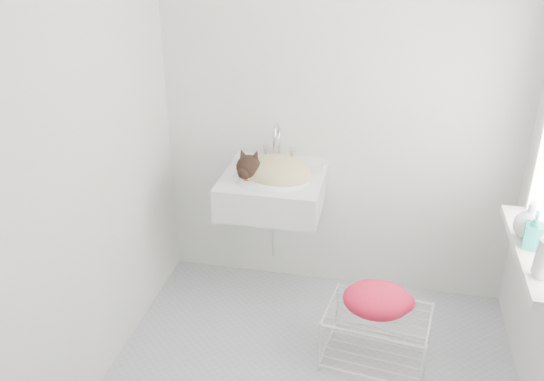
% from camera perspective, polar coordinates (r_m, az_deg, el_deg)
% --- Properties ---
extents(back_wall, '(2.20, 0.02, 2.50)m').
position_cam_1_polar(back_wall, '(3.50, 6.73, 8.50)').
color(back_wall, silver).
rests_on(back_wall, ground).
extents(left_wall, '(0.02, 2.00, 2.50)m').
position_cam_1_polar(left_wall, '(2.90, -17.59, 3.78)').
color(left_wall, silver).
rests_on(left_wall, ground).
extents(windowsill, '(0.16, 0.88, 0.04)m').
position_cam_1_polar(windowsill, '(3.01, 24.27, -5.52)').
color(windowsill, white).
rests_on(windowsill, right_wall).
extents(sink, '(0.61, 0.53, 0.24)m').
position_cam_1_polar(sink, '(3.45, 0.00, 1.31)').
color(sink, silver).
rests_on(sink, back_wall).
extents(faucet, '(0.22, 0.15, 0.22)m').
position_cam_1_polar(faucet, '(3.56, 0.60, 4.54)').
color(faucet, silver).
rests_on(faucet, sink).
extents(cat, '(0.45, 0.37, 0.27)m').
position_cam_1_polar(cat, '(3.42, 0.16, 1.79)').
color(cat, tan).
rests_on(cat, sink).
extents(wire_rack, '(0.59, 0.45, 0.33)m').
position_cam_1_polar(wire_rack, '(3.35, 10.20, -14.17)').
color(wire_rack, silver).
rests_on(wire_rack, floor).
extents(towel, '(0.39, 0.29, 0.15)m').
position_cam_1_polar(towel, '(3.23, 10.26, -11.25)').
color(towel, red).
rests_on(towel, wire_rack).
extents(bottle_a, '(0.10, 0.10, 0.21)m').
position_cam_1_polar(bottle_a, '(2.80, 25.01, -7.66)').
color(bottle_a, silver).
rests_on(bottle_a, windowsill).
extents(bottle_b, '(0.10, 0.10, 0.18)m').
position_cam_1_polar(bottle_b, '(3.00, 24.13, -5.14)').
color(bottle_b, teal).
rests_on(bottle_b, windowsill).
extents(bottle_c, '(0.20, 0.20, 0.19)m').
position_cam_1_polar(bottle_c, '(3.09, 23.81, -4.19)').
color(bottle_c, white).
rests_on(bottle_c, windowsill).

